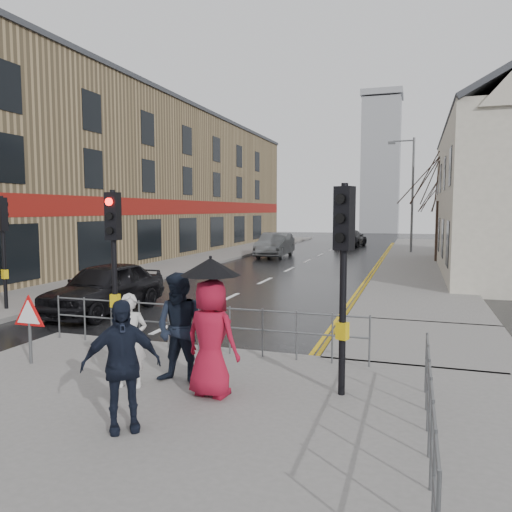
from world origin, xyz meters
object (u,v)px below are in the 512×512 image
Objects in this scene: car_parked at (105,287)px; pedestrian_d at (121,365)px; car_mid at (275,245)px; pedestrian_with_umbrella at (211,324)px; pedestrian_b at (181,329)px; pedestrian_a at (130,341)px.

pedestrian_d is at bearing -51.03° from car_parked.
car_mid is at bearing 92.72° from car_parked.
pedestrian_with_umbrella is 0.49× the size of car_parked.
pedestrian_b is 1.89m from pedestrian_d.
pedestrian_b reaches higher than pedestrian_d.
pedestrian_d is (0.80, -1.49, 0.10)m from pedestrian_a.
pedestrian_with_umbrella reaches higher than pedestrian_b.
car_mid is (-5.85, 24.73, -0.51)m from pedestrian_with_umbrella.
pedestrian_b is at bearing 11.50° from pedestrian_a.
car_parked is (-5.92, 5.69, -0.54)m from pedestrian_with_umbrella.
pedestrian_a is at bearing 80.76° from pedestrian_d.
pedestrian_b is at bearing -42.74° from car_parked.
pedestrian_b is 1.07× the size of pedestrian_d.
car_parked is at bearing 136.12° from pedestrian_with_umbrella.
pedestrian_with_umbrella reaches higher than car_mid.
pedestrian_d is 26.77m from car_mid.
car_mid is at bearing 104.44° from pedestrian_b.
pedestrian_with_umbrella is 25.42m from car_mid.
pedestrian_d is (-0.66, -1.53, -0.27)m from pedestrian_with_umbrella.
car_mid is (-4.39, 24.77, -0.13)m from pedestrian_a.
pedestrian_a is 7.26m from car_parked.
pedestrian_a reaches higher than car_parked.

